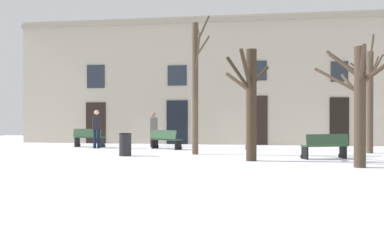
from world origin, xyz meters
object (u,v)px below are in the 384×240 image
bench_near_lamp (325,146)px  person_near_bench (97,127)px  streetlamp (248,98)px  person_crossing_plaza (154,127)px  tree_left_of_center (359,99)px  tree_foreground (196,83)px  tree_near_facade (250,101)px  tree_right_of_center (370,96)px  bench_back_to_back_left (89,138)px  bench_near_center_tree (165,139)px  litter_bin (125,144)px

bench_near_lamp → person_near_bench: size_ratio=0.94×
streetlamp → person_crossing_plaza: streetlamp is taller
tree_left_of_center → streetlamp: bearing=118.0°
tree_foreground → tree_near_facade: (2.24, -2.30, -0.78)m
tree_right_of_center → bench_back_to_back_left: size_ratio=2.96×
tree_right_of_center → bench_back_to_back_left: 12.95m
person_crossing_plaza → person_near_bench: person_near_bench is taller
bench_near_center_tree → person_crossing_plaza: (-0.96, 1.61, 0.50)m
tree_foreground → litter_bin: (-2.53, -1.14, -2.38)m
tree_left_of_center → tree_right_of_center: tree_right_of_center is taller
tree_foreground → person_near_bench: size_ratio=3.11×
streetlamp → bench_near_lamp: (2.90, -4.05, -1.88)m
tree_right_of_center → person_crossing_plaza: size_ratio=2.74×
bench_near_lamp → litter_bin: bearing=-23.0°
litter_bin → bench_near_lamp: bearing=0.1°
bench_near_center_tree → person_near_bench: 3.36m
bench_near_lamp → bench_back_to_back_left: bearing=-45.8°
bench_back_to_back_left → bench_near_lamp: bearing=166.2°
tree_right_of_center → streetlamp: size_ratio=1.23×
person_near_bench → tree_left_of_center: bearing=-56.8°
bench_back_to_back_left → person_near_bench: person_near_bench is taller
tree_right_of_center → bench_near_center_tree: tree_right_of_center is taller
bench_near_lamp → person_near_bench: 10.66m
tree_right_of_center → person_crossing_plaza: bearing=166.0°
person_crossing_plaza → tree_left_of_center: bearing=-68.5°
bench_near_lamp → streetlamp: bearing=-77.5°
bench_back_to_back_left → person_near_bench: bearing=142.6°
tree_left_of_center → tree_foreground: size_ratio=0.64×
tree_left_of_center → litter_bin: tree_left_of_center is taller
bench_back_to_back_left → bench_near_center_tree: size_ratio=0.98×
tree_right_of_center → streetlamp: tree_right_of_center is taller
tree_right_of_center → bench_near_lamp: (-2.10, -2.91, -1.86)m
tree_foreground → person_crossing_plaza: bearing=123.5°
tree_near_facade → person_crossing_plaza: (-5.03, 6.50, -1.09)m
tree_foreground → person_crossing_plaza: (-2.78, 4.20, -1.86)m
tree_left_of_center → bench_near_center_tree: (-7.30, 6.37, -1.56)m
litter_bin → tree_left_of_center: bearing=-18.2°
tree_left_of_center → bench_near_lamp: 3.13m
tree_left_of_center → tree_right_of_center: size_ratio=0.76×
tree_right_of_center → tree_near_facade: 6.21m
bench_near_center_tree → tree_left_of_center: bearing=169.6°
tree_near_facade → litter_bin: (-4.77, 1.15, -1.60)m
bench_back_to_back_left → tree_near_facade: bearing=154.0°
tree_right_of_center → tree_near_facade: tree_right_of_center is taller
litter_bin → bench_near_center_tree: (0.71, 3.73, 0.01)m
tree_right_of_center → bench_back_to_back_left: tree_right_of_center is taller
tree_near_facade → tree_foreground: bearing=134.3°
bench_near_center_tree → person_crossing_plaza: 1.94m
bench_near_lamp → tree_foreground: bearing=-36.3°
bench_near_lamp → person_crossing_plaza: bearing=-58.1°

